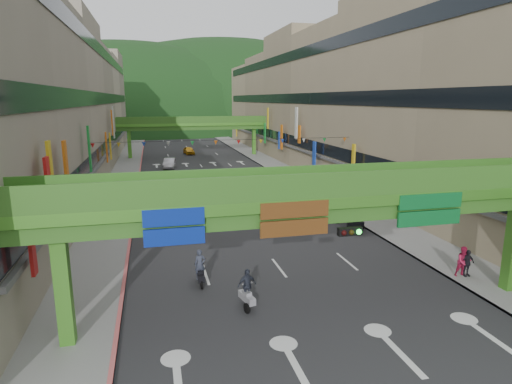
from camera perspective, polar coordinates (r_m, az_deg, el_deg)
road_slab at (r=62.80m, az=-6.91°, el=2.94°), size 18.00×140.00×0.02m
sidewalk_left at (r=62.49m, az=-16.98°, el=2.51°), size 4.00×140.00×0.15m
sidewalk_right at (r=64.97m, az=2.78°, el=3.39°), size 4.00×140.00×0.15m
curb_left at (r=62.40m, az=-15.24°, el=2.61°), size 0.20×140.00×0.18m
curb_right at (r=64.46m, az=1.16°, el=3.34°), size 0.20×140.00×0.18m
building_row_left at (r=62.67m, az=-24.90°, el=10.57°), size 12.80×95.00×19.00m
building_row_right at (r=66.87m, az=9.53°, el=11.56°), size 12.80×95.00×19.00m
overpass_near at (r=19.42m, az=11.55°, el=-2.66°), size 28.00×12.27×7.10m
overpass_far at (r=77.04m, az=-8.37°, el=8.66°), size 28.00×2.20×7.10m
hill_left at (r=172.04m, az=-16.41°, el=8.44°), size 168.00×140.00×112.00m
hill_right at (r=194.51m, az=-4.15°, el=9.29°), size 208.00×176.00×128.00m
bunting_string at (r=42.38m, az=-3.85°, el=6.62°), size 26.00×0.36×0.47m
scooter_rider_near at (r=24.20m, az=-7.46°, el=-10.10°), size 0.62×1.60×2.05m
scooter_rider_mid at (r=50.38m, az=-3.52°, el=1.77°), size 0.74×1.60×1.86m
scooter_rider_left at (r=21.51m, az=-1.22°, el=-12.76°), size 1.07×1.58×2.05m
scooter_rider_far at (r=41.61m, az=-10.14°, el=-0.65°), size 0.83×1.59×1.90m
parked_scooter_row at (r=38.28m, az=10.20°, el=-2.43°), size 1.60×9.38×1.08m
car_silver at (r=65.04m, az=-11.46°, el=3.77°), size 2.18×4.73×1.50m
car_yellow at (r=81.21m, az=-8.95°, el=5.48°), size 2.12×4.23×1.38m
pedestrian_red at (r=27.50m, az=25.92°, el=-8.64°), size 0.94×0.78×1.78m
pedestrian_dark at (r=27.68m, az=26.28°, el=-8.78°), size 0.91×0.39×1.56m
pedestrian_blue at (r=52.99m, az=7.28°, el=2.20°), size 1.00×0.81×1.86m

